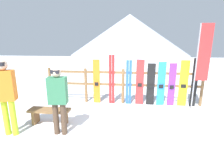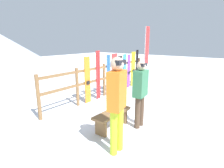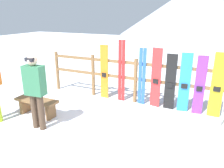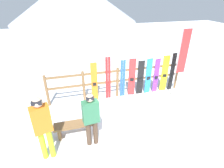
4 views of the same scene
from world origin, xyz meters
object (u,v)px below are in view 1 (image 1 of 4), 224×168
at_px(bench, 50,113).
at_px(snowboard_yellow, 183,84).
at_px(snowboard_purple, 172,85).
at_px(ski_pair_red, 112,80).
at_px(snowboard_blue, 161,84).
at_px(rental_flag, 201,59).
at_px(snowboard_orange, 97,82).
at_px(snowboard_black_stripe, 151,85).
at_px(ski_pair_black, 194,83).
at_px(person_orange, 6,92).
at_px(person_plaid_green, 58,97).
at_px(ski_pair_blue, 129,83).
at_px(snowboard_red, 140,83).

bearing_deg(bench, snowboard_yellow, 24.20).
bearing_deg(snowboard_purple, ski_pair_red, 179.91).
bearing_deg(snowboard_blue, snowboard_yellow, 0.00).
bearing_deg(rental_flag, ski_pair_red, 170.04).
height_order(snowboard_orange, snowboard_black_stripe, snowboard_orange).
distance_m(snowboard_black_stripe, snowboard_purple, 0.71).
bearing_deg(snowboard_orange, ski_pair_black, 0.06).
distance_m(person_orange, snowboard_black_stripe, 4.31).
xyz_separation_m(person_plaid_green, ski_pair_blue, (1.62, 2.26, -0.16)).
bearing_deg(rental_flag, person_plaid_green, -154.76).
bearing_deg(snowboard_red, snowboard_purple, -0.00).
distance_m(snowboard_orange, snowboard_purple, 2.62).
bearing_deg(ski_pair_black, snowboard_orange, -179.94).
height_order(person_plaid_green, snowboard_orange, person_plaid_green).
xyz_separation_m(snowboard_red, snowboard_blue, (0.73, -0.00, -0.03)).
height_order(person_plaid_green, ski_pair_black, ski_pair_black).
xyz_separation_m(snowboard_orange, snowboard_red, (1.53, 0.00, 0.01)).
bearing_deg(snowboard_purple, ski_pair_black, 0.27).
height_order(ski_pair_red, ski_pair_black, ski_pair_red).
distance_m(ski_pair_blue, snowboard_purple, 1.47).
height_order(snowboard_purple, ski_pair_black, ski_pair_black).
bearing_deg(ski_pair_red, snowboard_blue, -0.11).
xyz_separation_m(ski_pair_blue, ski_pair_black, (2.21, 0.00, 0.05)).
relative_size(snowboard_purple, snowboard_yellow, 0.93).
relative_size(person_orange, snowboard_red, 1.14).
xyz_separation_m(snowboard_black_stripe, snowboard_blue, (0.35, 0.00, 0.03)).
bearing_deg(bench, ski_pair_black, 22.46).
bearing_deg(ski_pair_red, snowboard_black_stripe, -0.14).
relative_size(person_orange, rental_flag, 0.67).
height_order(snowboard_black_stripe, snowboard_blue, snowboard_blue).
relative_size(ski_pair_red, snowboard_blue, 1.15).
relative_size(person_orange, ski_pair_blue, 1.16).
bearing_deg(person_orange, snowboard_red, 37.24).
bearing_deg(snowboard_purple, rental_flag, -35.39).
height_order(person_plaid_green, snowboard_yellow, person_plaid_green).
relative_size(person_orange, ski_pair_black, 1.09).
bearing_deg(ski_pair_blue, bench, -139.73).
xyz_separation_m(ski_pair_blue, snowboard_yellow, (1.86, -0.00, 0.01)).
bearing_deg(person_plaid_green, snowboard_orange, 78.12).
height_order(bench, snowboard_orange, snowboard_orange).
bearing_deg(snowboard_purple, snowboard_blue, 179.99).
xyz_separation_m(person_orange, ski_pair_black, (5.00, 2.42, -0.24)).
xyz_separation_m(snowboard_red, rental_flag, (1.76, -0.48, 0.88)).
bearing_deg(ski_pair_red, person_plaid_green, -114.29).
height_order(bench, ski_pair_black, ski_pair_black).
height_order(snowboard_red, snowboard_yellow, snowboard_red).
xyz_separation_m(snowboard_black_stripe, snowboard_purple, (0.71, 0.00, 0.01)).
bearing_deg(snowboard_blue, snowboard_purple, -0.01).
height_order(ski_pair_red, ski_pair_blue, ski_pair_red).
relative_size(snowboard_blue, rental_flag, 0.56).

